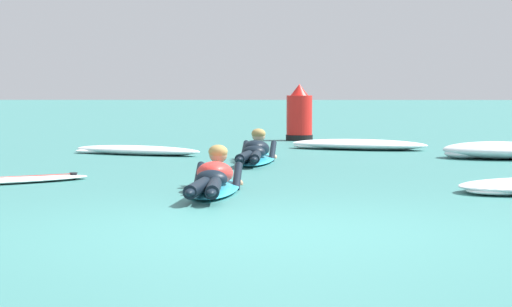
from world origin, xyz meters
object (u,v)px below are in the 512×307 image
Objects in this scene: surfer_near at (214,180)px; drifting_surfboard at (6,180)px; channel_marker_buoy at (299,117)px; surfer_far at (255,154)px.

surfer_near is 2.75m from drifting_surfboard.
surfer_near is at bearing -96.27° from channel_marker_buoy.
channel_marker_buoy is (3.69, 9.38, 0.45)m from drifting_surfboard.
surfer_near is 0.99× the size of surfer_far.
surfer_far is (0.36, 4.32, -0.00)m from surfer_near.
channel_marker_buoy is (1.15, 10.42, 0.35)m from surfer_near.
surfer_far is 1.31× the size of drifting_surfboard.
channel_marker_buoy is at bearing 82.64° from surfer_far.
channel_marker_buoy is at bearing 68.52° from drifting_surfboard.
surfer_far is at bearing -97.36° from channel_marker_buoy.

